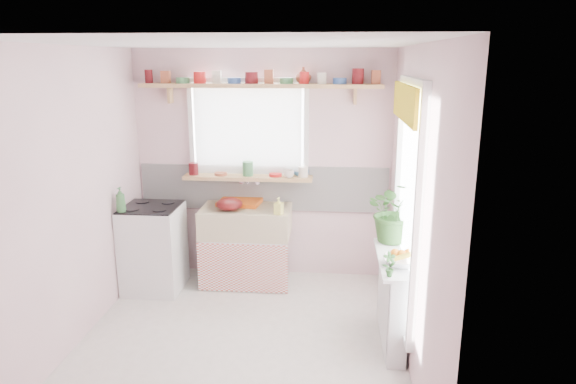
{
  "coord_description": "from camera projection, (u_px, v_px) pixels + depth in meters",
  "views": [
    {
      "loc": [
        0.76,
        -3.89,
        2.39
      ],
      "look_at": [
        0.37,
        0.55,
        1.23
      ],
      "focal_mm": 32.0,
      "sensor_mm": 36.0,
      "label": 1
    }
  ],
  "objects": [
    {
      "name": "windowsill",
      "position": [
        248.0,
        177.0,
        5.57
      ],
      "size": [
        1.4,
        0.22,
        0.04
      ],
      "primitive_type": "cube",
      "color": "tan",
      "rests_on": "room"
    },
    {
      "name": "sill_bowl",
      "position": [
        301.0,
        173.0,
        5.56
      ],
      "size": [
        0.19,
        0.19,
        0.06
      ],
      "primitive_type": "imported",
      "rotation": [
        0.0,
        0.0,
        0.07
      ],
      "color": "#3167A1",
      "rests_on": "windowsill"
    },
    {
      "name": "herb_pot",
      "position": [
        389.0,
        264.0,
        3.9
      ],
      "size": [
        0.12,
        0.1,
        0.2
      ],
      "primitive_type": "imported",
      "rotation": [
        0.0,
        0.0,
        0.33
      ],
      "color": "#2A5F26",
      "rests_on": "radiator_ledge"
    },
    {
      "name": "shelf_vase",
      "position": [
        303.0,
        75.0,
        5.29
      ],
      "size": [
        0.16,
        0.16,
        0.17
      ],
      "primitive_type": "imported",
      "rotation": [
        0.0,
        0.0,
        -0.01
      ],
      "color": "#9E4630",
      "rests_on": "pine_shelf"
    },
    {
      "name": "soap_bottle_sink",
      "position": [
        279.0,
        206.0,
        5.22
      ],
      "size": [
        0.1,
        0.1,
        0.17
      ],
      "primitive_type": "imported",
      "rotation": [
        0.0,
        0.0,
        -0.33
      ],
      "color": "#F2EF6B",
      "rests_on": "sink_unit"
    },
    {
      "name": "cooker",
      "position": [
        154.0,
        248.0,
        5.4
      ],
      "size": [
        0.58,
        0.58,
        0.93
      ],
      "color": "white",
      "rests_on": "ground"
    },
    {
      "name": "cooker_bottle",
      "position": [
        120.0,
        200.0,
        5.07
      ],
      "size": [
        0.1,
        0.1,
        0.25
      ],
      "primitive_type": "imported",
      "rotation": [
        0.0,
        0.0,
        -0.08
      ],
      "color": "#3D7A42",
      "rests_on": "cooker"
    },
    {
      "name": "radiator_ledge",
      "position": [
        392.0,
        298.0,
        4.4
      ],
      "size": [
        0.22,
        0.95,
        0.78
      ],
      "color": "white",
      "rests_on": "ground"
    },
    {
      "name": "fruit_bowl",
      "position": [
        401.0,
        261.0,
        4.12
      ],
      "size": [
        0.31,
        0.31,
        0.07
      ],
      "primitive_type": "imported",
      "rotation": [
        0.0,
        0.0,
        -0.08
      ],
      "color": "silver",
      "rests_on": "radiator_ledge"
    },
    {
      "name": "room",
      "position": [
        322.0,
        170.0,
        4.84
      ],
      "size": [
        3.2,
        3.2,
        3.2
      ],
      "color": "white",
      "rests_on": "ground"
    },
    {
      "name": "shelf_crockery",
      "position": [
        260.0,
        78.0,
        5.28
      ],
      "size": [
        2.47,
        0.11,
        0.12
      ],
      "color": "#590F14",
      "rests_on": "pine_shelf"
    },
    {
      "name": "colander",
      "position": [
        229.0,
        204.0,
        5.37
      ],
      "size": [
        0.33,
        0.33,
        0.13
      ],
      "primitive_type": "ellipsoid",
      "rotation": [
        0.0,
        0.0,
        0.2
      ],
      "color": "#540E0F",
      "rests_on": "sink_unit"
    },
    {
      "name": "sill_crockery",
      "position": [
        248.0,
        171.0,
        5.55
      ],
      "size": [
        1.35,
        0.11,
        0.12
      ],
      "color": "#590F14",
      "rests_on": "windowsill"
    },
    {
      "name": "pine_shelf",
      "position": [
        260.0,
        86.0,
        5.3
      ],
      "size": [
        2.52,
        0.24,
        0.04
      ],
      "primitive_type": "cube",
      "color": "tan",
      "rests_on": "room"
    },
    {
      "name": "jade_plant",
      "position": [
        395.0,
        211.0,
        4.61
      ],
      "size": [
        0.58,
        0.52,
        0.58
      ],
      "primitive_type": "imported",
      "rotation": [
        0.0,
        0.0,
        0.15
      ],
      "color": "#305D25",
      "rests_on": "radiator_ledge"
    },
    {
      "name": "fruit",
      "position": [
        402.0,
        254.0,
        4.11
      ],
      "size": [
        0.2,
        0.14,
        0.1
      ],
      "color": "orange",
      "rests_on": "fruit_bowl"
    },
    {
      "name": "sink_unit",
      "position": [
        246.0,
        245.0,
        5.57
      ],
      "size": [
        0.95,
        0.65,
        1.11
      ],
      "color": "white",
      "rests_on": "ground"
    },
    {
      "name": "dish_tray",
      "position": [
        240.0,
        202.0,
        5.61
      ],
      "size": [
        0.48,
        0.38,
        0.04
      ],
      "primitive_type": "cube",
      "rotation": [
        0.0,
        0.0,
        -0.12
      ],
      "color": "#E15D14",
      "rests_on": "sink_unit"
    },
    {
      "name": "sill_cup",
      "position": [
        289.0,
        174.0,
        5.46
      ],
      "size": [
        0.14,
        0.14,
        0.08
      ],
      "primitive_type": "imported",
      "rotation": [
        0.0,
        0.0,
        -0.35
      ],
      "color": "beige",
      "rests_on": "windowsill"
    }
  ]
}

